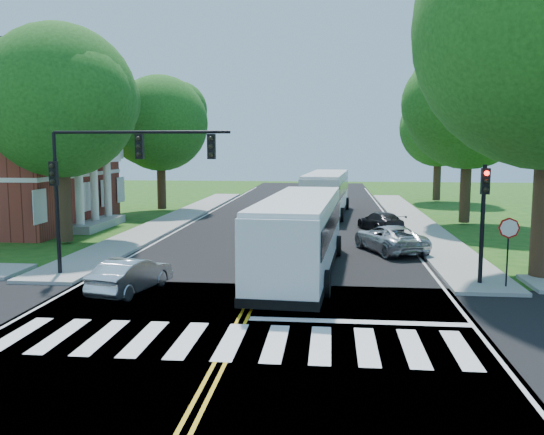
# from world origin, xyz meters

# --- Properties ---
(ground) EXTENTS (140.00, 140.00, 0.00)m
(ground) POSITION_xyz_m (0.00, 0.00, 0.00)
(ground) COLOR #184A12
(ground) RESTS_ON ground
(road) EXTENTS (14.00, 96.00, 0.01)m
(road) POSITION_xyz_m (0.00, 18.00, 0.01)
(road) COLOR black
(road) RESTS_ON ground
(cross_road) EXTENTS (60.00, 12.00, 0.01)m
(cross_road) POSITION_xyz_m (0.00, 0.00, 0.01)
(cross_road) COLOR black
(cross_road) RESTS_ON ground
(center_line) EXTENTS (0.36, 70.00, 0.01)m
(center_line) POSITION_xyz_m (0.00, 22.00, 0.01)
(center_line) COLOR gold
(center_line) RESTS_ON road
(edge_line_w) EXTENTS (0.12, 70.00, 0.01)m
(edge_line_w) POSITION_xyz_m (-6.80, 22.00, 0.01)
(edge_line_w) COLOR silver
(edge_line_w) RESTS_ON road
(edge_line_e) EXTENTS (0.12, 70.00, 0.01)m
(edge_line_e) POSITION_xyz_m (6.80, 22.00, 0.01)
(edge_line_e) COLOR silver
(edge_line_e) RESTS_ON road
(crosswalk) EXTENTS (12.60, 3.00, 0.01)m
(crosswalk) POSITION_xyz_m (0.00, -0.50, 0.02)
(crosswalk) COLOR silver
(crosswalk) RESTS_ON road
(stop_bar) EXTENTS (6.60, 0.40, 0.01)m
(stop_bar) POSITION_xyz_m (3.50, 1.60, 0.02)
(stop_bar) COLOR silver
(stop_bar) RESTS_ON road
(sidewalk_nw) EXTENTS (2.60, 40.00, 0.15)m
(sidewalk_nw) POSITION_xyz_m (-8.30, 25.00, 0.07)
(sidewalk_nw) COLOR gray
(sidewalk_nw) RESTS_ON ground
(sidewalk_ne) EXTENTS (2.60, 40.00, 0.15)m
(sidewalk_ne) POSITION_xyz_m (8.30, 25.00, 0.07)
(sidewalk_ne) COLOR gray
(sidewalk_ne) RESTS_ON ground
(tree_west_near) EXTENTS (8.00, 8.00, 11.40)m
(tree_west_near) POSITION_xyz_m (-11.50, 14.00, 7.53)
(tree_west_near) COLOR #392016
(tree_west_near) RESTS_ON ground
(tree_west_far) EXTENTS (7.60, 7.60, 10.67)m
(tree_west_far) POSITION_xyz_m (-11.00, 30.00, 7.00)
(tree_west_far) COLOR #392016
(tree_west_far) RESTS_ON ground
(tree_east_mid) EXTENTS (8.40, 8.40, 11.93)m
(tree_east_mid) POSITION_xyz_m (11.50, 24.00, 7.86)
(tree_east_mid) COLOR #392016
(tree_east_mid) RESTS_ON ground
(tree_east_far) EXTENTS (7.20, 7.20, 10.34)m
(tree_east_far) POSITION_xyz_m (12.50, 40.00, 6.86)
(tree_east_far) COLOR #392016
(tree_east_far) RESTS_ON ground
(signal_nw) EXTENTS (7.15, 0.46, 5.66)m
(signal_nw) POSITION_xyz_m (-5.86, 6.43, 4.38)
(signal_nw) COLOR black
(signal_nw) RESTS_ON ground
(signal_ne) EXTENTS (0.30, 0.46, 4.40)m
(signal_ne) POSITION_xyz_m (8.20, 6.44, 2.96)
(signal_ne) COLOR black
(signal_ne) RESTS_ON ground
(stop_sign) EXTENTS (0.76, 0.08, 2.53)m
(stop_sign) POSITION_xyz_m (9.00, 5.98, 2.03)
(stop_sign) COLOR black
(stop_sign) RESTS_ON ground
(bus_lead) EXTENTS (3.53, 12.35, 3.16)m
(bus_lead) POSITION_xyz_m (1.38, 8.03, 1.68)
(bus_lead) COLOR silver
(bus_lead) RESTS_ON road
(bus_follow) EXTENTS (3.68, 12.58, 3.21)m
(bus_follow) POSITION_xyz_m (2.28, 28.23, 1.71)
(bus_follow) COLOR silver
(bus_follow) RESTS_ON road
(hatchback) EXTENTS (2.15, 3.97, 1.24)m
(hatchback) POSITION_xyz_m (-4.47, 4.36, 0.63)
(hatchback) COLOR silver
(hatchback) RESTS_ON road
(suv) EXTENTS (3.79, 5.27, 1.33)m
(suv) POSITION_xyz_m (5.53, 13.32, 0.68)
(suv) COLOR #BABDC2
(suv) RESTS_ON road
(dark_sedan) EXTENTS (3.02, 4.40, 1.18)m
(dark_sedan) POSITION_xyz_m (5.69, 20.39, 0.60)
(dark_sedan) COLOR black
(dark_sedan) RESTS_ON road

